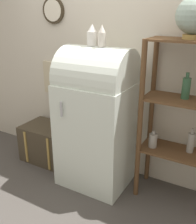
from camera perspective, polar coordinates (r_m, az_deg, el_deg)
name	(u,v)px	position (r m, az deg, el deg)	size (l,w,h in m)	color
ground_plane	(87,188)	(3.02, -2.32, -16.22)	(12.00, 12.00, 0.00)	#4C4742
wall_back	(113,58)	(2.94, 3.25, 11.71)	(7.00, 0.09, 2.70)	beige
refrigerator	(97,116)	(2.79, -0.17, -0.87)	(0.73, 0.69, 1.51)	silver
suitcase_trunk	(49,143)	(3.47, -10.58, -6.65)	(0.66, 0.47, 0.47)	#423828
shelf_unit	(179,115)	(2.58, 17.23, -0.59)	(0.70, 0.38, 1.61)	brown
globe	(194,16)	(2.39, 20.17, 19.03)	(0.30, 0.30, 0.34)	#AD8942
vase_left	(92,36)	(2.64, -1.25, 16.28)	(0.11, 0.11, 0.20)	white
vase_center	(102,36)	(2.56, 0.87, 16.13)	(0.08, 0.08, 0.20)	silver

